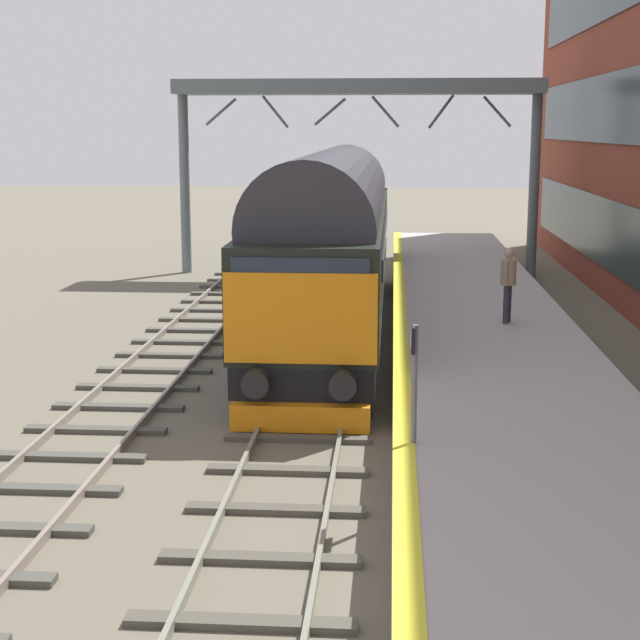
{
  "coord_description": "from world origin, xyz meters",
  "views": [
    {
      "loc": [
        1.56,
        -18.22,
        5.23
      ],
      "look_at": [
        0.2,
        0.04,
        1.63
      ],
      "focal_mm": 55.08,
      "sensor_mm": 36.0,
      "label": 1
    }
  ],
  "objects": [
    {
      "name": "station_platform",
      "position": [
        3.6,
        0.0,
        0.5
      ],
      "size": [
        4.0,
        44.0,
        1.01
      ],
      "color": "#B1A9A7",
      "rests_on": "ground"
    },
    {
      "name": "diesel_locomotive",
      "position": [
        0.0,
        6.75,
        2.48
      ],
      "size": [
        2.74,
        17.6,
        4.68
      ],
      "color": "black",
      "rests_on": "ground"
    },
    {
      "name": "ground_plane",
      "position": [
        0.0,
        0.0,
        0.0
      ],
      "size": [
        140.0,
        140.0,
        0.0
      ],
      "primitive_type": "plane",
      "color": "#645C4D",
      "rests_on": "ground"
    },
    {
      "name": "overhead_footbridge",
      "position": [
        0.27,
        17.01,
        6.23
      ],
      "size": [
        12.87,
        2.0,
        6.87
      ],
      "color": "slate",
      "rests_on": "ground"
    },
    {
      "name": "track_main",
      "position": [
        0.0,
        0.0,
        0.06
      ],
      "size": [
        2.5,
        60.0,
        0.15
      ],
      "color": "gray",
      "rests_on": "ground"
    },
    {
      "name": "waiting_passenger",
      "position": [
        4.09,
        3.23,
        1.99
      ],
      "size": [
        0.44,
        0.48,
        1.64
      ],
      "rotation": [
        0.0,
        0.0,
        1.21
      ],
      "color": "#333340",
      "rests_on": "station_platform"
    },
    {
      "name": "track_adjacent_west",
      "position": [
        -3.57,
        0.0,
        0.06
      ],
      "size": [
        2.5,
        60.0,
        0.15
      ],
      "color": "gray",
      "rests_on": "ground"
    },
    {
      "name": "platform_number_sign",
      "position": [
        1.87,
        -5.35,
        2.11
      ],
      "size": [
        0.1,
        0.44,
        1.63
      ],
      "color": "slate",
      "rests_on": "station_platform"
    }
  ]
}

